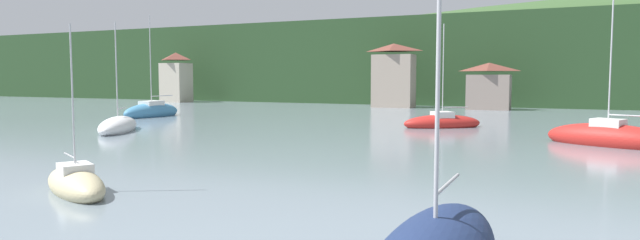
# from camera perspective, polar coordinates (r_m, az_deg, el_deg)

# --- Properties ---
(shore_building_west) EXTENTS (4.84, 4.02, 8.90)m
(shore_building_west) POSITION_cam_1_polar(r_m,az_deg,el_deg) (100.47, -15.04, 4.32)
(shore_building_west) COLOR #BCB29E
(shore_building_west) RESTS_ON ground_plane
(shore_building_westcentral) EXTENTS (6.25, 3.42, 9.42)m
(shore_building_westcentral) POSITION_cam_1_polar(r_m,az_deg,el_deg) (80.38, 7.82, 4.61)
(shore_building_westcentral) COLOR gray
(shore_building_westcentral) RESTS_ON ground_plane
(shore_building_central) EXTENTS (5.95, 3.46, 6.45)m
(shore_building_central) POSITION_cam_1_polar(r_m,az_deg,el_deg) (77.51, 17.48, 3.37)
(shore_building_central) COLOR gray
(shore_building_central) RESTS_ON ground_plane
(sailboat_far_0) EXTENTS (2.57, 8.18, 11.97)m
(sailboat_far_0) POSITION_cam_1_polar(r_m,az_deg,el_deg) (63.59, -17.44, 0.84)
(sailboat_far_0) COLOR teal
(sailboat_far_0) RESTS_ON ground_plane
(sailboat_far_2) EXTENTS (6.26, 8.12, 9.37)m
(sailboat_far_2) POSITION_cam_1_polar(r_m,az_deg,el_deg) (47.02, -20.65, -0.66)
(sailboat_far_2) COLOR white
(sailboat_far_2) RESTS_ON ground_plane
(sailboat_far_5) EXTENTS (8.23, 5.61, 10.11)m
(sailboat_far_5) POSITION_cam_1_polar(r_m,az_deg,el_deg) (39.55, 28.22, -1.68)
(sailboat_far_5) COLOR red
(sailboat_far_5) RESTS_ON ground_plane
(sailboat_mid_7) EXTENTS (5.53, 4.00, 6.78)m
(sailboat_mid_7) POSITION_cam_1_polar(r_m,az_deg,el_deg) (22.83, -24.52, -6.18)
(sailboat_mid_7) COLOR #CCBC8E
(sailboat_mid_7) RESTS_ON ground_plane
(sailboat_far_8) EXTENTS (7.11, 6.00, 9.53)m
(sailboat_far_8) POSITION_cam_1_polar(r_m,az_deg,el_deg) (48.76, 12.85, -0.29)
(sailboat_far_8) COLOR red
(sailboat_far_8) RESTS_ON ground_plane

